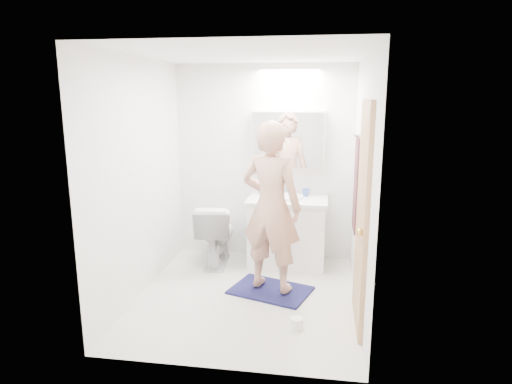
% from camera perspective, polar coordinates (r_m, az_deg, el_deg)
% --- Properties ---
extents(floor, '(2.50, 2.50, 0.00)m').
position_cam_1_polar(floor, '(4.70, -1.09, -13.23)').
color(floor, silver).
rests_on(floor, ground).
extents(ceiling, '(2.50, 2.50, 0.00)m').
position_cam_1_polar(ceiling, '(4.25, -1.23, 17.32)').
color(ceiling, white).
rests_on(ceiling, floor).
extents(wall_back, '(2.50, 0.00, 2.50)m').
position_cam_1_polar(wall_back, '(5.54, 1.05, 3.77)').
color(wall_back, white).
rests_on(wall_back, floor).
extents(wall_front, '(2.50, 0.00, 2.50)m').
position_cam_1_polar(wall_front, '(3.13, -5.06, -3.21)').
color(wall_front, white).
rests_on(wall_front, floor).
extents(wall_left, '(0.00, 2.50, 2.50)m').
position_cam_1_polar(wall_left, '(4.63, -14.69, 1.61)').
color(wall_left, white).
rests_on(wall_left, floor).
extents(wall_right, '(0.00, 2.50, 2.50)m').
position_cam_1_polar(wall_right, '(4.27, 13.54, 0.78)').
color(wall_right, white).
rests_on(wall_right, floor).
extents(vanity_cabinet, '(0.90, 0.55, 0.78)m').
position_cam_1_polar(vanity_cabinet, '(5.41, 3.99, -5.29)').
color(vanity_cabinet, white).
rests_on(vanity_cabinet, floor).
extents(countertop, '(0.95, 0.58, 0.04)m').
position_cam_1_polar(countertop, '(5.30, 4.06, -1.07)').
color(countertop, white).
rests_on(countertop, vanity_cabinet).
extents(sink_basin, '(0.36, 0.36, 0.03)m').
position_cam_1_polar(sink_basin, '(5.32, 4.09, -0.63)').
color(sink_basin, white).
rests_on(sink_basin, countertop).
extents(faucet, '(0.02, 0.02, 0.16)m').
position_cam_1_polar(faucet, '(5.49, 4.26, 0.48)').
color(faucet, silver).
rests_on(faucet, countertop).
extents(medicine_cabinet, '(0.88, 0.14, 0.70)m').
position_cam_1_polar(medicine_cabinet, '(5.39, 4.14, 6.71)').
color(medicine_cabinet, white).
rests_on(medicine_cabinet, wall_back).
extents(mirror_panel, '(0.84, 0.01, 0.66)m').
position_cam_1_polar(mirror_panel, '(5.32, 4.07, 6.63)').
color(mirror_panel, silver).
rests_on(mirror_panel, medicine_cabinet).
extents(toilet, '(0.48, 0.78, 0.76)m').
position_cam_1_polar(toilet, '(5.44, -5.16, -5.32)').
color(toilet, white).
rests_on(toilet, floor).
extents(bath_rug, '(0.93, 0.77, 0.02)m').
position_cam_1_polar(bath_rug, '(4.81, 1.88, -12.49)').
color(bath_rug, '#181542').
rests_on(bath_rug, floor).
extents(person, '(0.74, 0.60, 1.75)m').
position_cam_1_polar(person, '(4.50, 1.96, -1.93)').
color(person, tan).
rests_on(person, bath_rug).
extents(door, '(0.04, 0.80, 2.00)m').
position_cam_1_polar(door, '(3.98, 13.50, -3.05)').
color(door, tan).
rests_on(door, wall_right).
extents(door_knob, '(0.06, 0.06, 0.06)m').
position_cam_1_polar(door_knob, '(3.70, 13.21, -5.02)').
color(door_knob, gold).
rests_on(door_knob, door).
extents(towel, '(0.02, 0.42, 1.00)m').
position_cam_1_polar(towel, '(4.83, 12.70, 0.95)').
color(towel, '#13283D').
rests_on(towel, wall_right).
extents(towel_hook, '(0.07, 0.02, 0.02)m').
position_cam_1_polar(towel_hook, '(4.75, 12.84, 7.10)').
color(towel_hook, silver).
rests_on(towel_hook, wall_right).
extents(soap_bottle_a, '(0.13, 0.13, 0.25)m').
position_cam_1_polar(soap_bottle_a, '(5.44, 1.33, 0.87)').
color(soap_bottle_a, beige).
rests_on(soap_bottle_a, countertop).
extents(soap_bottle_b, '(0.10, 0.11, 0.17)m').
position_cam_1_polar(soap_bottle_b, '(5.47, 2.81, 0.48)').
color(soap_bottle_b, '#5285B0').
rests_on(soap_bottle_b, countertop).
extents(toothbrush_cup, '(0.10, 0.10, 0.09)m').
position_cam_1_polar(toothbrush_cup, '(5.43, 6.44, -0.09)').
color(toothbrush_cup, '#3B5DB1').
rests_on(toothbrush_cup, countertop).
extents(toilet_paper_roll, '(0.11, 0.11, 0.10)m').
position_cam_1_polar(toilet_paper_roll, '(4.13, 5.26, -16.45)').
color(toilet_paper_roll, white).
rests_on(toilet_paper_roll, floor).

